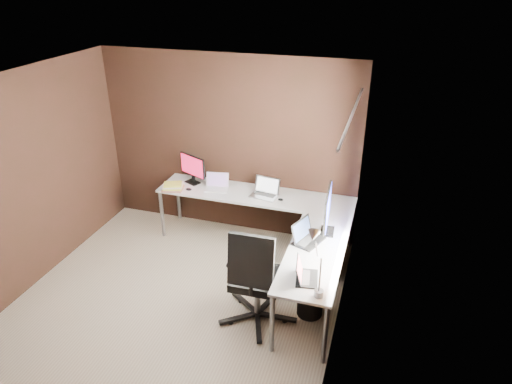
{
  "coord_description": "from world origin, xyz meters",
  "views": [
    {
      "loc": [
        2.09,
        -3.7,
        3.48
      ],
      "look_at": [
        0.66,
        0.95,
        1.05
      ],
      "focal_mm": 32.0,
      "sensor_mm": 36.0,
      "label": 1
    }
  ],
  "objects_px": {
    "laptop_black_big": "(306,237)",
    "book_stack": "(173,187)",
    "monitor_left": "(193,167)",
    "monitor_right": "(327,209)",
    "office_chair": "(256,294)",
    "wastebasket": "(310,301)",
    "desk_lamp": "(315,254)",
    "drawer_pedestal": "(319,246)",
    "laptop_black_small": "(304,275)",
    "laptop_silver": "(265,192)",
    "laptop_white": "(217,185)"
  },
  "relations": [
    {
      "from": "wastebasket",
      "to": "book_stack",
      "type": "bearing_deg",
      "value": 153.59
    },
    {
      "from": "laptop_silver",
      "to": "desk_lamp",
      "type": "height_order",
      "value": "desk_lamp"
    },
    {
      "from": "wastebasket",
      "to": "monitor_left",
      "type": "bearing_deg",
      "value": 145.47
    },
    {
      "from": "laptop_white",
      "to": "wastebasket",
      "type": "bearing_deg",
      "value": -49.34
    },
    {
      "from": "laptop_black_big",
      "to": "monitor_left",
      "type": "bearing_deg",
      "value": 80.63
    },
    {
      "from": "monitor_left",
      "to": "laptop_black_small",
      "type": "height_order",
      "value": "monitor_left"
    },
    {
      "from": "drawer_pedestal",
      "to": "monitor_left",
      "type": "distance_m",
      "value": 2.05
    },
    {
      "from": "monitor_left",
      "to": "wastebasket",
      "type": "distance_m",
      "value": 2.51
    },
    {
      "from": "desk_lamp",
      "to": "wastebasket",
      "type": "bearing_deg",
      "value": 90.96
    },
    {
      "from": "drawer_pedestal",
      "to": "laptop_white",
      "type": "distance_m",
      "value": 1.61
    },
    {
      "from": "monitor_left",
      "to": "office_chair",
      "type": "xyz_separation_m",
      "value": [
        1.42,
        -1.61,
        -0.61
      ]
    },
    {
      "from": "drawer_pedestal",
      "to": "office_chair",
      "type": "bearing_deg",
      "value": -111.72
    },
    {
      "from": "laptop_black_big",
      "to": "wastebasket",
      "type": "height_order",
      "value": "laptop_black_big"
    },
    {
      "from": "laptop_black_small",
      "to": "laptop_white",
      "type": "bearing_deg",
      "value": 34.59
    },
    {
      "from": "laptop_white",
      "to": "laptop_black_big",
      "type": "distance_m",
      "value": 1.71
    },
    {
      "from": "monitor_left",
      "to": "book_stack",
      "type": "height_order",
      "value": "monitor_left"
    },
    {
      "from": "drawer_pedestal",
      "to": "laptop_silver",
      "type": "relative_size",
      "value": 1.56
    },
    {
      "from": "desk_lamp",
      "to": "wastebasket",
      "type": "relative_size",
      "value": 1.99
    },
    {
      "from": "monitor_left",
      "to": "laptop_white",
      "type": "distance_m",
      "value": 0.44
    },
    {
      "from": "laptop_black_big",
      "to": "wastebasket",
      "type": "distance_m",
      "value": 0.71
    },
    {
      "from": "wastebasket",
      "to": "laptop_silver",
      "type": "bearing_deg",
      "value": 124.89
    },
    {
      "from": "desk_lamp",
      "to": "laptop_black_big",
      "type": "bearing_deg",
      "value": 96.38
    },
    {
      "from": "laptop_silver",
      "to": "laptop_black_small",
      "type": "bearing_deg",
      "value": -52.97
    },
    {
      "from": "laptop_black_big",
      "to": "book_stack",
      "type": "distance_m",
      "value": 2.12
    },
    {
      "from": "monitor_left",
      "to": "book_stack",
      "type": "relative_size",
      "value": 1.39
    },
    {
      "from": "laptop_black_big",
      "to": "wastebasket",
      "type": "xyz_separation_m",
      "value": [
        0.14,
        -0.32,
        -0.62
      ]
    },
    {
      "from": "laptop_silver",
      "to": "book_stack",
      "type": "bearing_deg",
      "value": -161.5
    },
    {
      "from": "wastebasket",
      "to": "monitor_right",
      "type": "bearing_deg",
      "value": 86.12
    },
    {
      "from": "laptop_black_small",
      "to": "book_stack",
      "type": "height_order",
      "value": "laptop_black_small"
    },
    {
      "from": "laptop_white",
      "to": "desk_lamp",
      "type": "xyz_separation_m",
      "value": [
        1.66,
        -1.78,
        0.36
      ]
    },
    {
      "from": "laptop_black_big",
      "to": "desk_lamp",
      "type": "bearing_deg",
      "value": -144.15
    },
    {
      "from": "monitor_right",
      "to": "wastebasket",
      "type": "xyz_separation_m",
      "value": [
        -0.04,
        -0.58,
        -0.86
      ]
    },
    {
      "from": "laptop_white",
      "to": "laptop_black_big",
      "type": "height_order",
      "value": "laptop_black_big"
    },
    {
      "from": "monitor_right",
      "to": "office_chair",
      "type": "height_order",
      "value": "monitor_right"
    },
    {
      "from": "monitor_right",
      "to": "wastebasket",
      "type": "distance_m",
      "value": 1.03
    },
    {
      "from": "book_stack",
      "to": "desk_lamp",
      "type": "height_order",
      "value": "desk_lamp"
    },
    {
      "from": "laptop_silver",
      "to": "book_stack",
      "type": "relative_size",
      "value": 1.23
    },
    {
      "from": "book_stack",
      "to": "desk_lamp",
      "type": "relative_size",
      "value": 0.48
    },
    {
      "from": "monitor_left",
      "to": "book_stack",
      "type": "distance_m",
      "value": 0.39
    },
    {
      "from": "laptop_black_small",
      "to": "book_stack",
      "type": "bearing_deg",
      "value": 47.07
    },
    {
      "from": "desk_lamp",
      "to": "office_chair",
      "type": "bearing_deg",
      "value": 149.19
    },
    {
      "from": "office_chair",
      "to": "laptop_silver",
      "type": "bearing_deg",
      "value": 101.22
    },
    {
      "from": "laptop_black_big",
      "to": "book_stack",
      "type": "height_order",
      "value": "laptop_black_big"
    },
    {
      "from": "laptop_white",
      "to": "book_stack",
      "type": "xyz_separation_m",
      "value": [
        -0.56,
        -0.21,
        -0.01
      ]
    },
    {
      "from": "monitor_right",
      "to": "laptop_black_big",
      "type": "bearing_deg",
      "value": 140.02
    },
    {
      "from": "book_stack",
      "to": "monitor_left",
      "type": "bearing_deg",
      "value": 59.04
    },
    {
      "from": "desk_lamp",
      "to": "office_chair",
      "type": "relative_size",
      "value": 0.55
    },
    {
      "from": "drawer_pedestal",
      "to": "office_chair",
      "type": "xyz_separation_m",
      "value": [
        -0.47,
        -1.17,
        0.04
      ]
    },
    {
      "from": "laptop_white",
      "to": "laptop_black_small",
      "type": "distance_m",
      "value": 2.24
    },
    {
      "from": "book_stack",
      "to": "office_chair",
      "type": "xyz_separation_m",
      "value": [
        1.6,
        -1.32,
        -0.43
      ]
    }
  ]
}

